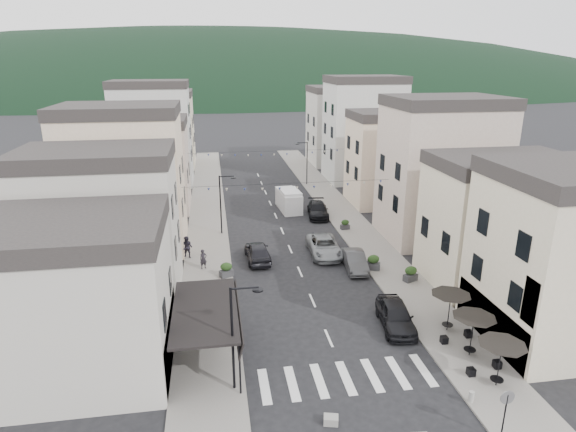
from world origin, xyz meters
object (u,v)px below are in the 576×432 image
at_px(parked_car_a, 396,316).
at_px(parked_car_b, 355,261).
at_px(parked_car_e, 258,252).
at_px(delivery_van, 289,200).
at_px(parked_car_d, 318,210).
at_px(pedestrian_a, 203,259).
at_px(parked_car_c, 324,246).
at_px(pedestrian_b, 187,247).

distance_m(parked_car_a, parked_car_b, 9.20).
relative_size(parked_car_e, delivery_van, 0.90).
xyz_separation_m(parked_car_a, delivery_van, (-2.79, 26.33, 0.40)).
bearing_deg(parked_car_d, delivery_van, 141.41).
bearing_deg(parked_car_a, pedestrian_a, 145.57).
bearing_deg(delivery_van, pedestrian_a, -126.44).
bearing_deg(parked_car_a, parked_car_e, 129.73).
bearing_deg(pedestrian_a, parked_car_b, -32.43).
bearing_deg(parked_car_d, parked_car_e, -117.56).
bearing_deg(parked_car_c, parked_car_b, -60.39).
xyz_separation_m(delivery_van, pedestrian_b, (-11.01, -12.81, -0.12)).
bearing_deg(pedestrian_b, parked_car_b, 3.89).
bearing_deg(pedestrian_b, delivery_van, 70.63).
bearing_deg(pedestrian_a, parked_car_d, 21.03).
distance_m(parked_car_d, pedestrian_a, 17.57).
bearing_deg(parked_car_e, pedestrian_a, 12.12).
distance_m(parked_car_d, pedestrian_b, 17.01).
xyz_separation_m(parked_car_a, parked_car_d, (0.00, 23.47, -0.07)).
distance_m(parked_car_d, delivery_van, 4.03).
relative_size(parked_car_b, pedestrian_b, 2.28).
distance_m(delivery_van, pedestrian_b, 16.89).
bearing_deg(parked_car_c, pedestrian_a, -169.20).
xyz_separation_m(parked_car_c, parked_car_d, (1.80, 10.81, -0.03)).
bearing_deg(parked_car_e, parked_car_b, 156.50).
bearing_deg(parked_car_a, parked_car_d, 97.20).
distance_m(parked_car_a, pedestrian_b, 19.32).
bearing_deg(parked_car_b, parked_car_c, 122.81).
height_order(parked_car_c, parked_car_e, parked_car_e).
height_order(parked_car_a, pedestrian_a, pedestrian_a).
bearing_deg(parked_car_b, parked_car_e, 164.11).
bearing_deg(parked_car_d, pedestrian_a, -127.79).
distance_m(parked_car_e, pedestrian_b, 6.15).
height_order(delivery_van, pedestrian_a, delivery_van).
relative_size(parked_car_e, pedestrian_a, 2.90).
distance_m(parked_car_e, delivery_van, 14.98).
height_order(parked_car_b, pedestrian_b, pedestrian_b).
bearing_deg(parked_car_c, parked_car_e, -173.74).
xyz_separation_m(parked_car_e, pedestrian_b, (-6.01, 1.31, 0.28)).
distance_m(parked_car_a, delivery_van, 26.48).
xyz_separation_m(parked_car_c, pedestrian_a, (-10.61, -1.62, 0.16)).
bearing_deg(delivery_van, parked_car_d, -50.04).
relative_size(parked_car_b, parked_car_c, 0.79).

